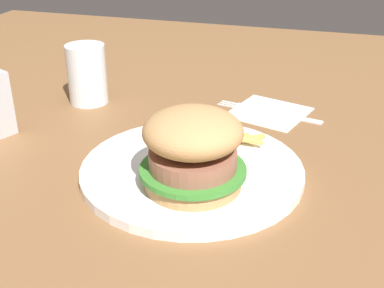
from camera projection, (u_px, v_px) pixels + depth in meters
name	position (u px, v px, depth m)	size (l,w,h in m)	color
ground_plane	(197.00, 185.00, 0.60)	(1.60, 1.60, 0.00)	brown
plate	(192.00, 170.00, 0.62)	(0.27, 0.27, 0.01)	white
sandwich	(189.00, 149.00, 0.56)	(0.12, 0.12, 0.09)	tan
fries_pile	(228.00, 139.00, 0.68)	(0.10, 0.09, 0.01)	gold
napkin	(269.00, 112.00, 0.80)	(0.11, 0.11, 0.00)	white
fork	(268.00, 110.00, 0.80)	(0.05, 0.17, 0.00)	silver
drink_glass	(87.00, 78.00, 0.82)	(0.06, 0.06, 0.10)	silver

